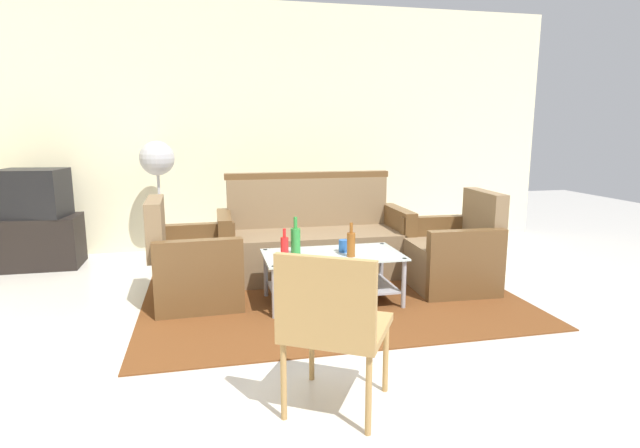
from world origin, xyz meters
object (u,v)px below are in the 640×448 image
Objects in this scene: bottle_green at (296,241)px; pedestal_fan at (157,165)px; armchair_right at (453,256)px; bottle_brown at (351,244)px; coffee_table at (332,271)px; bottle_red at (285,247)px; couch at (313,242)px; cup at (344,246)px; tv_stand at (38,242)px; wicker_chair at (332,320)px; armchair_left at (194,268)px; television at (33,193)px.

bottle_green is 2.14m from pedestal_fan.
armchair_right reaches higher than bottle_green.
coffee_table is at bearing 136.05° from bottle_brown.
bottle_green is 0.13m from bottle_red.
couch is 0.84m from coffee_table.
tv_stand is (-2.76, 1.67, -0.20)m from cup.
bottle_green is 0.40m from cup.
armchair_right is (1.11, -0.69, -0.03)m from couch.
armchair_left is at bearing 141.26° from wicker_chair.
coffee_table is 11.00× the size of cup.
couch is 2.15× the size of wicker_chair.
wicker_chair is at bearing -104.17° from coffee_table.
bottle_brown is (0.12, -0.12, 0.24)m from coffee_table.
cup is at bearing 77.79° from armchair_left.
television is at bearing 146.58° from bottle_brown.
bottle_brown is (1.21, -0.38, 0.23)m from armchair_left.
couch reaches higher than bottle_brown.
bottle_green reaches higher than cup.
tv_stand is at bearing 146.62° from bottle_brown.
couch is 0.99m from bottle_red.
wicker_chair is (-0.01, -1.54, -0.00)m from bottle_red.
armchair_left is 0.67× the size of pedestal_fan.
armchair_left is 1.71m from pedestal_fan.
bottle_green is 0.44m from bottle_brown.
coffee_table is at bearing -7.48° from bottle_green.
armchair_left is 2.13m from tv_stand.
armchair_left is 2.18m from television.
armchair_left is 1.01× the size of wicker_chair.
armchair_right reaches higher than tv_stand.
armchair_right is 1.08m from bottle_brown.
wicker_chair reaches higher than bottle_green.
bottle_red is 0.35× the size of television.
armchair_right is 2.33m from wicker_chair.
wicker_chair is at bearing 18.69° from armchair_left.
couch reaches higher than armchair_left.
bottle_red is at bearing -59.56° from pedestal_fan.
pedestal_fan reaches higher than television.
television is 0.78× the size of wicker_chair.
tv_stand is at bearing -177.61° from pedestal_fan.
television is (-2.77, 1.83, 0.25)m from bottle_brown.
bottle_red is (-0.10, -0.08, -0.03)m from bottle_green.
couch is 2.85m from television.
bottle_red is 0.52m from bottle_brown.
tv_stand is (-2.65, 1.71, -0.01)m from coffee_table.
pedestal_fan reaches higher than armchair_left.
armchair_right is 4.10m from tv_stand.
armchair_right is 2.79× the size of bottle_green.
coffee_table is 1.65m from wicker_chair.
armchair_left is 1.12m from coffee_table.
television is at bearing 144.62° from bottle_green.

